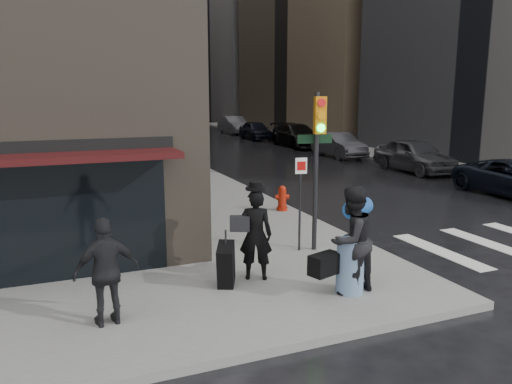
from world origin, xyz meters
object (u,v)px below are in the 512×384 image
(fire_hydrant, at_px, (282,199))
(parked_car_2, at_px, (339,145))
(parked_car_1, at_px, (414,155))
(traffic_light, at_px, (316,150))
(parked_car_5, at_px, (234,125))
(man_greycoat, at_px, (107,272))
(parked_car_3, at_px, (297,135))
(parked_car_4, at_px, (256,130))
(man_overcoat, at_px, (249,239))
(man_jeans, at_px, (350,240))

(fire_hydrant, distance_m, parked_car_2, 15.01)
(fire_hydrant, distance_m, parked_car_1, 11.20)
(traffic_light, distance_m, fire_hydrant, 4.58)
(parked_car_5, bearing_deg, man_greycoat, -112.12)
(traffic_light, relative_size, parked_car_3, 0.66)
(parked_car_1, bearing_deg, fire_hydrant, -149.17)
(parked_car_4, relative_size, parked_car_5, 0.89)
(man_greycoat, bearing_deg, parked_car_2, -137.45)
(man_overcoat, height_order, parked_car_3, man_overcoat)
(parked_car_5, bearing_deg, fire_hydrant, -106.51)
(parked_car_2, bearing_deg, man_jeans, -118.58)
(parked_car_2, bearing_deg, man_overcoat, -123.82)
(man_jeans, relative_size, man_greycoat, 1.14)
(traffic_light, bearing_deg, parked_car_4, 80.95)
(parked_car_4, bearing_deg, parked_car_1, -85.61)
(parked_car_3, bearing_deg, parked_car_2, -92.16)
(man_overcoat, distance_m, parked_car_1, 16.76)
(man_jeans, xyz_separation_m, parked_car_4, (10.68, 30.74, -0.39))
(man_overcoat, bearing_deg, parked_car_1, -115.60)
(traffic_light, distance_m, parked_car_2, 18.95)
(fire_hydrant, relative_size, parked_car_3, 0.14)
(parked_car_2, bearing_deg, parked_car_3, 88.86)
(parked_car_2, bearing_deg, traffic_light, -120.82)
(parked_car_3, bearing_deg, traffic_light, -114.58)
(parked_car_2, height_order, parked_car_3, parked_car_3)
(fire_hydrant, bearing_deg, parked_car_3, 61.84)
(man_jeans, relative_size, parked_car_4, 0.45)
(man_greycoat, xyz_separation_m, parked_car_5, (15.27, 36.64, -0.20))
(parked_car_1, xyz_separation_m, parked_car_3, (-0.06, 12.49, -0.00))
(parked_car_1, bearing_deg, parked_car_4, 93.25)
(fire_hydrant, relative_size, parked_car_5, 0.16)
(fire_hydrant, distance_m, parked_car_5, 31.94)
(man_jeans, distance_m, parked_car_5, 38.59)
(man_jeans, height_order, parked_car_4, man_jeans)
(parked_car_2, height_order, parked_car_5, parked_car_5)
(parked_car_5, bearing_deg, parked_car_4, -92.51)
(traffic_light, relative_size, parked_car_4, 0.82)
(man_overcoat, xyz_separation_m, traffic_light, (2.10, 1.20, 1.53))
(traffic_light, bearing_deg, man_greycoat, -146.01)
(parked_car_2, bearing_deg, fire_hydrant, -125.81)
(man_overcoat, distance_m, parked_car_5, 37.84)
(parked_car_1, height_order, parked_car_4, parked_car_1)
(man_overcoat, height_order, traffic_light, traffic_light)
(traffic_light, bearing_deg, parked_car_3, 74.62)
(parked_car_1, distance_m, parked_car_5, 24.99)
(fire_hydrant, bearing_deg, man_greycoat, -134.17)
(man_jeans, xyz_separation_m, traffic_light, (0.62, 2.46, 1.36))
(parked_car_3, bearing_deg, man_greycoat, -121.50)
(parked_car_3, bearing_deg, parked_car_4, 97.21)
(man_greycoat, bearing_deg, parked_car_3, -129.95)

